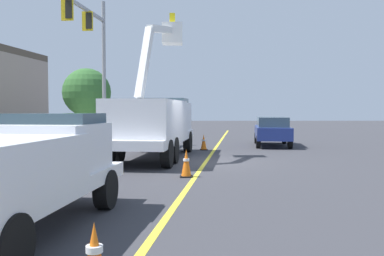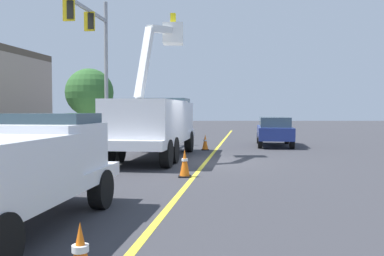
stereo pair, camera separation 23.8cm
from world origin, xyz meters
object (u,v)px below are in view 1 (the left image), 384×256
(utility_bucket_truck, at_px, (155,122))
(service_pickup_truck, at_px, (16,169))
(traffic_signal_mast, at_px, (93,46))
(traffic_cone_mid_rear, at_px, (204,142))
(passing_minivan, at_px, (272,129))
(traffic_cone_mid_front, at_px, (186,163))

(utility_bucket_truck, bearing_deg, service_pickup_truck, 171.82)
(service_pickup_truck, relative_size, traffic_signal_mast, 0.69)
(utility_bucket_truck, bearing_deg, traffic_cone_mid_rear, -33.45)
(service_pickup_truck, xyz_separation_m, traffic_signal_mast, (15.53, 2.07, 4.47))
(service_pickup_truck, bearing_deg, passing_minivan, -25.41)
(service_pickup_truck, distance_m, traffic_cone_mid_front, 6.60)
(traffic_cone_mid_rear, bearing_deg, service_pickup_truck, 164.92)
(utility_bucket_truck, bearing_deg, traffic_cone_mid_front, -164.92)
(traffic_cone_mid_rear, relative_size, traffic_signal_mast, 0.10)
(traffic_cone_mid_rear, bearing_deg, traffic_cone_mid_front, 173.69)
(utility_bucket_truck, xyz_separation_m, passing_minivan, (5.96, -6.46, -0.62))
(service_pickup_truck, height_order, traffic_signal_mast, traffic_signal_mast)
(traffic_cone_mid_front, relative_size, traffic_signal_mast, 0.10)
(traffic_signal_mast, bearing_deg, traffic_cone_mid_front, -152.55)
(traffic_cone_mid_front, xyz_separation_m, traffic_signal_mast, (9.67, 5.02, 5.15))
(utility_bucket_truck, height_order, traffic_signal_mast, traffic_signal_mast)
(traffic_signal_mast, bearing_deg, traffic_cone_mid_rear, -99.98)
(service_pickup_truck, bearing_deg, utility_bucket_truck, -8.18)
(utility_bucket_truck, relative_size, traffic_cone_mid_front, 9.61)
(service_pickup_truck, relative_size, passing_minivan, 1.16)
(passing_minivan, distance_m, traffic_cone_mid_front, 12.18)
(service_pickup_truck, relative_size, traffic_cone_mid_rear, 7.06)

